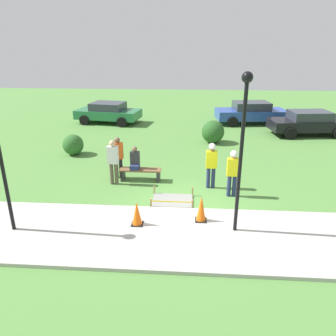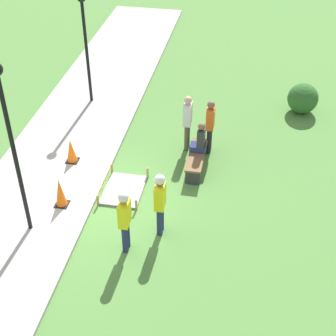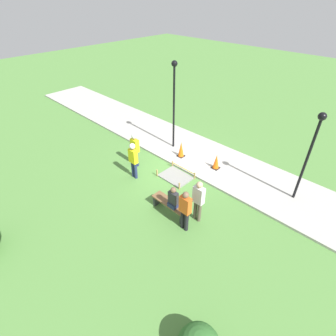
% 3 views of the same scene
% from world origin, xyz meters
% --- Properties ---
extents(ground_plane, '(60.00, 60.00, 0.00)m').
position_xyz_m(ground_plane, '(0.00, 0.00, 0.00)').
color(ground_plane, '#51843D').
extents(sidewalk, '(28.00, 3.18, 0.10)m').
position_xyz_m(sidewalk, '(0.00, -1.59, 0.05)').
color(sidewalk, '#ADAAA3').
rests_on(sidewalk, ground_plane).
extents(wet_concrete_patch, '(1.41, 1.06, 0.33)m').
position_xyz_m(wet_concrete_patch, '(-0.52, 0.61, 0.04)').
color(wet_concrete_patch, gray).
rests_on(wet_concrete_patch, ground_plane).
extents(traffic_cone_near_patch, '(0.34, 0.34, 0.72)m').
position_xyz_m(traffic_cone_near_patch, '(-1.45, -1.13, 0.46)').
color(traffic_cone_near_patch, black).
rests_on(traffic_cone_near_patch, sidewalk).
extents(traffic_cone_far_patch, '(0.34, 0.34, 0.80)m').
position_xyz_m(traffic_cone_far_patch, '(0.41, -0.78, 0.49)').
color(traffic_cone_far_patch, black).
rests_on(traffic_cone_far_patch, sidewalk).
extents(park_bench, '(1.60, 0.44, 0.48)m').
position_xyz_m(park_bench, '(-1.88, 2.37, 0.33)').
color(park_bench, '#2D2D33').
rests_on(park_bench, ground_plane).
extents(person_seated_on_bench, '(0.36, 0.44, 0.89)m').
position_xyz_m(person_seated_on_bench, '(-2.09, 2.42, 0.83)').
color(person_seated_on_bench, navy).
rests_on(person_seated_on_bench, park_bench).
extents(worker_supervisor, '(0.40, 0.25, 1.73)m').
position_xyz_m(worker_supervisor, '(0.82, 1.87, 1.02)').
color(worker_supervisor, navy).
rests_on(worker_supervisor, ground_plane).
extents(worker_assistant, '(0.40, 0.24, 1.69)m').
position_xyz_m(worker_assistant, '(1.52, 1.20, 0.99)').
color(worker_assistant, navy).
rests_on(worker_assistant, ground_plane).
extents(bystander_in_orange_shirt, '(0.40, 0.22, 1.67)m').
position_xyz_m(bystander_in_orange_shirt, '(-2.79, 2.61, 0.94)').
color(bystander_in_orange_shirt, black).
rests_on(bystander_in_orange_shirt, ground_plane).
extents(bystander_in_gray_shirt, '(0.40, 0.23, 1.74)m').
position_xyz_m(bystander_in_gray_shirt, '(-2.83, 1.95, 0.99)').
color(bystander_in_gray_shirt, brown).
rests_on(bystander_in_gray_shirt, ground_plane).
extents(lamppost_near, '(0.28, 0.28, 4.33)m').
position_xyz_m(lamppost_near, '(1.36, -1.24, 2.90)').
color(lamppost_near, black).
rests_on(lamppost_near, sidewalk).
extents(lamppost_far, '(0.28, 0.28, 3.63)m').
position_xyz_m(lamppost_far, '(-4.91, -1.64, 2.50)').
color(lamppost_far, black).
rests_on(lamppost_far, sidewalk).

